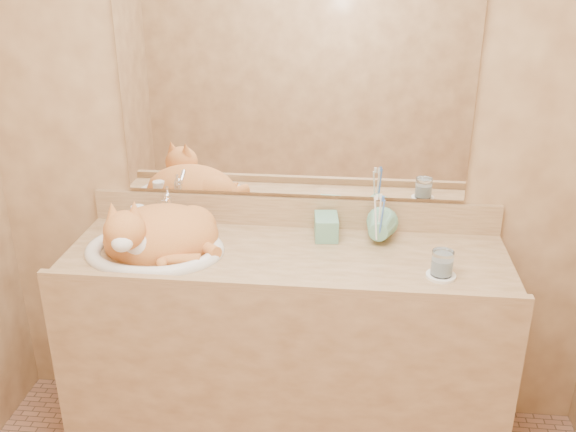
# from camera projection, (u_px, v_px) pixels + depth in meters

# --- Properties ---
(wall_back) EXTENTS (2.40, 0.02, 2.50)m
(wall_back) POSITION_uv_depth(u_px,v_px,m) (294.00, 127.00, 2.40)
(wall_back) COLOR olive
(wall_back) RESTS_ON ground
(vanity_counter) EXTENTS (1.60, 0.55, 0.85)m
(vanity_counter) POSITION_uv_depth(u_px,v_px,m) (286.00, 354.00, 2.47)
(vanity_counter) COLOR brown
(vanity_counter) RESTS_ON floor
(mirror) EXTENTS (1.30, 0.02, 0.80)m
(mirror) POSITION_uv_depth(u_px,v_px,m) (293.00, 91.00, 2.33)
(mirror) COLOR white
(mirror) RESTS_ON wall_back
(sink_basin) EXTENTS (0.53, 0.46, 0.16)m
(sink_basin) POSITION_uv_depth(u_px,v_px,m) (153.00, 232.00, 2.30)
(sink_basin) COLOR white
(sink_basin) RESTS_ON vanity_counter
(faucet) EXTENTS (0.05, 0.12, 0.17)m
(faucet) POSITION_uv_depth(u_px,v_px,m) (168.00, 210.00, 2.48)
(faucet) COLOR white
(faucet) RESTS_ON vanity_counter
(cat) EXTENTS (0.51, 0.46, 0.23)m
(cat) POSITION_uv_depth(u_px,v_px,m) (157.00, 232.00, 2.32)
(cat) COLOR #C2682C
(cat) RESTS_ON sink_basin
(soap_dispenser) EXTENTS (0.10, 0.10, 0.19)m
(soap_dispenser) POSITION_uv_depth(u_px,v_px,m) (327.00, 221.00, 2.35)
(soap_dispenser) COLOR #68A687
(soap_dispenser) RESTS_ON vanity_counter
(toothbrush_cup) EXTENTS (0.14, 0.14, 0.11)m
(toothbrush_cup) POSITION_uv_depth(u_px,v_px,m) (378.00, 234.00, 2.34)
(toothbrush_cup) COLOR #68A687
(toothbrush_cup) RESTS_ON vanity_counter
(toothbrushes) EXTENTS (0.03, 0.03, 0.21)m
(toothbrushes) POSITION_uv_depth(u_px,v_px,m) (379.00, 217.00, 2.31)
(toothbrushes) COLOR white
(toothbrushes) RESTS_ON toothbrush_cup
(saucer) EXTENTS (0.10, 0.10, 0.01)m
(saucer) POSITION_uv_depth(u_px,v_px,m) (441.00, 276.00, 2.15)
(saucer) COLOR white
(saucer) RESTS_ON vanity_counter
(water_glass) EXTENTS (0.07, 0.07, 0.09)m
(water_glass) POSITION_uv_depth(u_px,v_px,m) (442.00, 263.00, 2.14)
(water_glass) COLOR silver
(water_glass) RESTS_ON saucer
(lotion_bottle) EXTENTS (0.05, 0.05, 0.12)m
(lotion_bottle) POSITION_uv_depth(u_px,v_px,m) (139.00, 221.00, 2.45)
(lotion_bottle) COLOR white
(lotion_bottle) RESTS_ON vanity_counter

